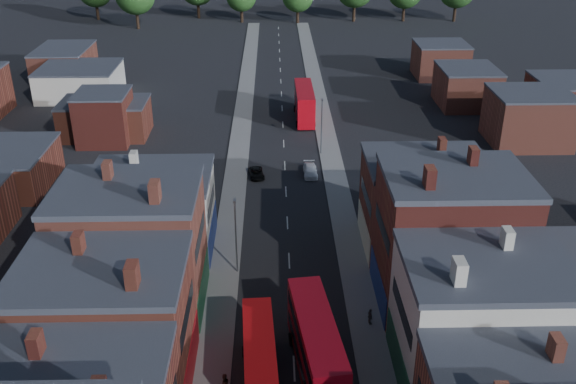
{
  "coord_description": "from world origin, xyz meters",
  "views": [
    {
      "loc": [
        -1.41,
        -23.66,
        35.34
      ],
      "look_at": [
        0.0,
        37.02,
        5.38
      ],
      "focal_mm": 40.0,
      "sensor_mm": 36.0,
      "label": 1
    }
  ],
  "objects_px": {
    "bus_0": "(260,360)",
    "bus_2": "(304,103)",
    "car_1": "(320,357)",
    "ped_3": "(370,316)",
    "bus_1": "(316,346)",
    "ped_1": "(224,384)",
    "car_2": "(257,173)",
    "car_3": "(310,170)"
  },
  "relations": [
    {
      "from": "bus_1",
      "to": "car_1",
      "type": "relative_size",
      "value": 3.07
    },
    {
      "from": "car_3",
      "to": "ped_1",
      "type": "distance_m",
      "value": 40.65
    },
    {
      "from": "car_1",
      "to": "car_3",
      "type": "relative_size",
      "value": 0.91
    },
    {
      "from": "bus_2",
      "to": "car_1",
      "type": "xyz_separation_m",
      "value": [
        -1.41,
        -57.95,
        -2.12
      ]
    },
    {
      "from": "car_3",
      "to": "ped_3",
      "type": "height_order",
      "value": "ped_3"
    },
    {
      "from": "car_3",
      "to": "car_2",
      "type": "bearing_deg",
      "value": -177.25
    },
    {
      "from": "bus_2",
      "to": "bus_1",
      "type": "bearing_deg",
      "value": -92.36
    },
    {
      "from": "car_2",
      "to": "bus_2",
      "type": "bearing_deg",
      "value": 64.12
    },
    {
      "from": "bus_1",
      "to": "bus_2",
      "type": "height_order",
      "value": "bus_1"
    },
    {
      "from": "bus_1",
      "to": "ped_1",
      "type": "distance_m",
      "value": 7.54
    },
    {
      "from": "bus_1",
      "to": "bus_2",
      "type": "bearing_deg",
      "value": 81.28
    },
    {
      "from": "car_1",
      "to": "ped_1",
      "type": "relative_size",
      "value": 2.19
    },
    {
      "from": "ped_1",
      "to": "bus_1",
      "type": "bearing_deg",
      "value": 178.78
    },
    {
      "from": "bus_1",
      "to": "ped_1",
      "type": "bearing_deg",
      "value": -170.59
    },
    {
      "from": "car_1",
      "to": "ped_3",
      "type": "distance_m",
      "value": 6.76
    },
    {
      "from": "car_2",
      "to": "car_3",
      "type": "distance_m",
      "value": 7.05
    },
    {
      "from": "bus_1",
      "to": "ped_3",
      "type": "relative_size",
      "value": 7.89
    },
    {
      "from": "bus_0",
      "to": "car_3",
      "type": "relative_size",
      "value": 2.38
    },
    {
      "from": "car_2",
      "to": "ped_3",
      "type": "relative_size",
      "value": 2.48
    },
    {
      "from": "car_3",
      "to": "ped_1",
      "type": "bearing_deg",
      "value": -103.39
    },
    {
      "from": "bus_2",
      "to": "ped_3",
      "type": "xyz_separation_m",
      "value": [
        3.31,
        -53.11,
        -1.88
      ]
    },
    {
      "from": "car_2",
      "to": "bus_0",
      "type": "bearing_deg",
      "value": -96.12
    },
    {
      "from": "car_2",
      "to": "bus_1",
      "type": "bearing_deg",
      "value": -89.4
    },
    {
      "from": "car_3",
      "to": "bus_1",
      "type": "bearing_deg",
      "value": -93.57
    },
    {
      "from": "ped_1",
      "to": "ped_3",
      "type": "distance_m",
      "value": 14.64
    },
    {
      "from": "bus_2",
      "to": "car_2",
      "type": "height_order",
      "value": "bus_2"
    },
    {
      "from": "bus_0",
      "to": "bus_1",
      "type": "distance_m",
      "value": 4.5
    },
    {
      "from": "bus_0",
      "to": "car_2",
      "type": "bearing_deg",
      "value": 88.33
    },
    {
      "from": "car_2",
      "to": "ped_1",
      "type": "distance_m",
      "value": 39.28
    },
    {
      "from": "car_1",
      "to": "car_2",
      "type": "bearing_deg",
      "value": 96.73
    },
    {
      "from": "car_1",
      "to": "ped_1",
      "type": "distance_m",
      "value": 8.15
    },
    {
      "from": "bus_2",
      "to": "ped_1",
      "type": "bearing_deg",
      "value": -98.82
    },
    {
      "from": "bus_2",
      "to": "car_2",
      "type": "xyz_separation_m",
      "value": [
        -7.24,
        -22.03,
        -2.24
      ]
    },
    {
      "from": "bus_1",
      "to": "car_3",
      "type": "bearing_deg",
      "value": 80.58
    },
    {
      "from": "car_1",
      "to": "car_2",
      "type": "distance_m",
      "value": 36.39
    },
    {
      "from": "car_1",
      "to": "ped_3",
      "type": "xyz_separation_m",
      "value": [
        4.72,
        4.84,
        0.24
      ]
    },
    {
      "from": "bus_0",
      "to": "ped_1",
      "type": "bearing_deg",
      "value": -161.21
    },
    {
      "from": "car_3",
      "to": "ped_3",
      "type": "relative_size",
      "value": 2.81
    },
    {
      "from": "bus_1",
      "to": "car_1",
      "type": "bearing_deg",
      "value": 65.0
    },
    {
      "from": "bus_0",
      "to": "ped_1",
      "type": "height_order",
      "value": "bus_0"
    },
    {
      "from": "bus_1",
      "to": "car_3",
      "type": "xyz_separation_m",
      "value": [
        1.62,
        37.65,
        -2.16
      ]
    },
    {
      "from": "bus_0",
      "to": "bus_2",
      "type": "distance_m",
      "value": 60.51
    }
  ]
}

